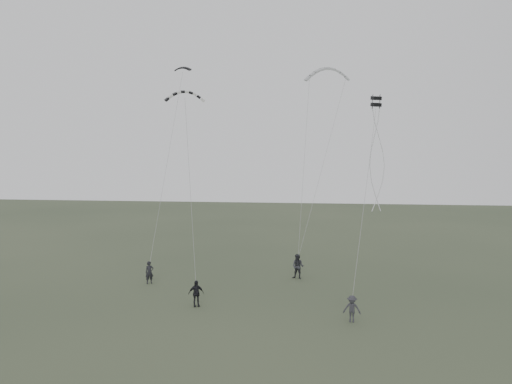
# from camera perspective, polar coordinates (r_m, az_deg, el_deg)

# --- Properties ---
(ground) EXTENTS (140.00, 140.00, 0.00)m
(ground) POSITION_cam_1_polar(r_m,az_deg,el_deg) (33.04, -3.04, -12.77)
(ground) COLOR #38442F
(ground) RESTS_ON ground
(flyer_left) EXTENTS (0.74, 0.67, 1.69)m
(flyer_left) POSITION_cam_1_polar(r_m,az_deg,el_deg) (38.84, -12.08, -8.98)
(flyer_left) COLOR black
(flyer_left) RESTS_ON ground
(flyer_right) EXTENTS (1.12, 0.98, 1.94)m
(flyer_right) POSITION_cam_1_polar(r_m,az_deg,el_deg) (39.53, 4.81, -8.48)
(flyer_right) COLOR #27282D
(flyer_right) RESTS_ON ground
(flyer_center) EXTENTS (1.07, 0.79, 1.69)m
(flyer_center) POSITION_cam_1_polar(r_m,az_deg,el_deg) (32.71, -6.87, -11.43)
(flyer_center) COLOR black
(flyer_center) RESTS_ON ground
(flyer_far) EXTENTS (1.06, 0.68, 1.56)m
(flyer_far) POSITION_cam_1_polar(r_m,az_deg,el_deg) (30.13, 10.91, -12.97)
(flyer_far) COLOR #2C2C31
(flyer_far) RESTS_ON ground
(kite_dark_small) EXTENTS (1.47, 0.65, 0.60)m
(kite_dark_small) POSITION_cam_1_polar(r_m,az_deg,el_deg) (44.79, -8.39, 13.88)
(kite_dark_small) COLOR black
(kite_dark_small) RESTS_ON flyer_left
(kite_pale_large) EXTENTS (4.05, 1.67, 1.79)m
(kite_pale_large) POSITION_cam_1_polar(r_m,az_deg,el_deg) (45.36, 8.17, 13.78)
(kite_pale_large) COLOR #A1A3A6
(kite_pale_large) RESTS_ON flyer_right
(kite_striped) EXTENTS (2.93, 1.73, 1.23)m
(kite_striped) POSITION_cam_1_polar(r_m,az_deg,el_deg) (36.09, -8.14, 11.28)
(kite_striped) COLOR black
(kite_striped) RESTS_ON flyer_center
(kite_box) EXTENTS (0.76, 0.81, 0.76)m
(kite_box) POSITION_cam_1_polar(r_m,az_deg,el_deg) (35.17, 13.56, 10.03)
(kite_box) COLOR black
(kite_box) RESTS_ON flyer_far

